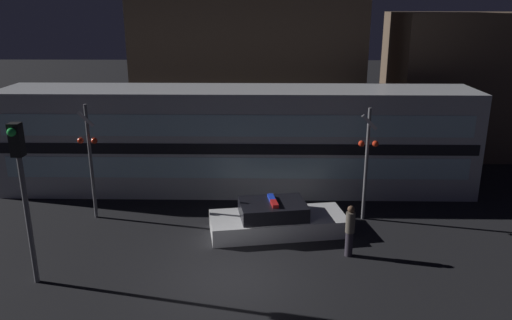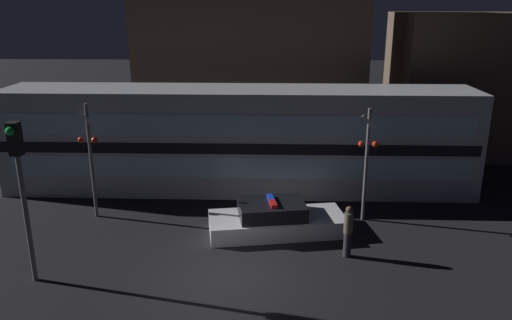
{
  "view_description": "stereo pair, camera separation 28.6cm",
  "coord_description": "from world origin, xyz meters",
  "px_view_note": "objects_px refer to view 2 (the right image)",
  "views": [
    {
      "loc": [
        1.0,
        -12.77,
        7.59
      ],
      "look_at": [
        0.67,
        5.35,
        1.94
      ],
      "focal_mm": 35.0,
      "sensor_mm": 36.0,
      "label": 1
    },
    {
      "loc": [
        1.29,
        -12.76,
        7.59
      ],
      "look_at": [
        0.67,
        5.35,
        1.94
      ],
      "focal_mm": 35.0,
      "sensor_mm": 36.0,
      "label": 2
    }
  ],
  "objects_px": {
    "police_car": "(276,220)",
    "traffic_light_corner": "(20,176)",
    "pedestrian": "(348,231)",
    "train": "(239,139)",
    "crossing_signal_near": "(367,159)"
  },
  "relations": [
    {
      "from": "train",
      "to": "police_car",
      "type": "relative_size",
      "value": 3.96
    },
    {
      "from": "crossing_signal_near",
      "to": "train",
      "type": "bearing_deg",
      "value": 145.81
    },
    {
      "from": "police_car",
      "to": "traffic_light_corner",
      "type": "distance_m",
      "value": 8.2
    },
    {
      "from": "pedestrian",
      "to": "traffic_light_corner",
      "type": "bearing_deg",
      "value": -169.23
    },
    {
      "from": "train",
      "to": "police_car",
      "type": "distance_m",
      "value": 4.98
    },
    {
      "from": "crossing_signal_near",
      "to": "traffic_light_corner",
      "type": "height_order",
      "value": "traffic_light_corner"
    },
    {
      "from": "train",
      "to": "crossing_signal_near",
      "type": "distance_m",
      "value": 5.79
    },
    {
      "from": "train",
      "to": "traffic_light_corner",
      "type": "xyz_separation_m",
      "value": [
        -5.37,
        -7.84,
        1.01
      ]
    },
    {
      "from": "train",
      "to": "crossing_signal_near",
      "type": "bearing_deg",
      "value": -34.19
    },
    {
      "from": "police_car",
      "to": "traffic_light_corner",
      "type": "relative_size",
      "value": 1.05
    },
    {
      "from": "police_car",
      "to": "pedestrian",
      "type": "xyz_separation_m",
      "value": [
        2.24,
        -1.68,
        0.42
      ]
    },
    {
      "from": "train",
      "to": "traffic_light_corner",
      "type": "distance_m",
      "value": 9.56
    },
    {
      "from": "train",
      "to": "police_car",
      "type": "bearing_deg",
      "value": -70.52
    },
    {
      "from": "train",
      "to": "pedestrian",
      "type": "bearing_deg",
      "value": -58.03
    },
    {
      "from": "pedestrian",
      "to": "traffic_light_corner",
      "type": "distance_m",
      "value": 9.62
    }
  ]
}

